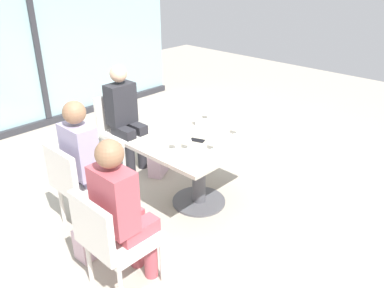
# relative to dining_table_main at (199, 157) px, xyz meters

# --- Properties ---
(ground_plane) EXTENTS (12.00, 12.00, 0.00)m
(ground_plane) POSITION_rel_dining_table_main_xyz_m (0.00, 0.00, -0.54)
(ground_plane) COLOR #A89E8E
(window_wall_backdrop) EXTENTS (4.85, 0.10, 2.70)m
(window_wall_backdrop) POSITION_rel_dining_table_main_xyz_m (0.00, 3.20, 0.67)
(window_wall_backdrop) COLOR #93B7BC
(window_wall_backdrop) RESTS_ON ground_plane
(dining_table_main) EXTENTS (1.12, 0.93, 0.73)m
(dining_table_main) POSITION_rel_dining_table_main_xyz_m (0.00, 0.00, 0.00)
(dining_table_main) COLOR #BCB29E
(dining_table_main) RESTS_ON ground_plane
(chair_far_left) EXTENTS (0.50, 0.46, 0.87)m
(chair_far_left) POSITION_rel_dining_table_main_xyz_m (-1.06, 0.51, -0.04)
(chair_far_left) COLOR silver
(chair_far_left) RESTS_ON ground_plane
(chair_near_window) EXTENTS (0.46, 0.51, 0.87)m
(chair_near_window) POSITION_rel_dining_table_main_xyz_m (0.00, 1.30, -0.04)
(chair_near_window) COLOR silver
(chair_near_window) RESTS_ON ground_plane
(chair_side_end) EXTENTS (0.50, 0.46, 0.87)m
(chair_side_end) POSITION_rel_dining_table_main_xyz_m (-1.32, -0.34, -0.04)
(chair_side_end) COLOR silver
(chair_side_end) RESTS_ON ground_plane
(person_far_left) EXTENTS (0.39, 0.34, 1.26)m
(person_far_left) POSITION_rel_dining_table_main_xyz_m (-0.95, 0.51, 0.16)
(person_far_left) COLOR #9E93B7
(person_far_left) RESTS_ON ground_plane
(person_near_window) EXTENTS (0.34, 0.39, 1.26)m
(person_near_window) POSITION_rel_dining_table_main_xyz_m (-0.00, 1.19, 0.16)
(person_near_window) COLOR #28282D
(person_near_window) RESTS_ON ground_plane
(person_side_end) EXTENTS (0.39, 0.34, 1.26)m
(person_side_end) POSITION_rel_dining_table_main_xyz_m (-1.21, -0.34, 0.16)
(person_side_end) COLOR #B24C56
(person_side_end) RESTS_ON ground_plane
(wine_glass_0) EXTENTS (0.07, 0.07, 0.18)m
(wine_glass_0) POSITION_rel_dining_table_main_xyz_m (-0.32, 0.01, 0.32)
(wine_glass_0) COLOR silver
(wine_glass_0) RESTS_ON dining_table_main
(wine_glass_1) EXTENTS (0.07, 0.07, 0.18)m
(wine_glass_1) POSITION_rel_dining_table_main_xyz_m (-0.08, -0.25, 0.32)
(wine_glass_1) COLOR silver
(wine_glass_1) RESTS_ON dining_table_main
(wine_glass_2) EXTENTS (0.07, 0.07, 0.18)m
(wine_glass_2) POSITION_rel_dining_table_main_xyz_m (0.47, 0.30, 0.32)
(wine_glass_2) COLOR silver
(wine_glass_2) RESTS_ON dining_table_main
(wine_glass_3) EXTENTS (0.07, 0.07, 0.18)m
(wine_glass_3) POSITION_rel_dining_table_main_xyz_m (-0.23, -0.07, 0.32)
(wine_glass_3) COLOR silver
(wine_glass_3) RESTS_ON dining_table_main
(wine_glass_4) EXTENTS (0.07, 0.07, 0.18)m
(wine_glass_4) POSITION_rel_dining_table_main_xyz_m (0.35, -0.19, 0.32)
(wine_glass_4) COLOR silver
(wine_glass_4) RESTS_ON dining_table_main
(coffee_cup) EXTENTS (0.08, 0.08, 0.09)m
(coffee_cup) POSITION_rel_dining_table_main_xyz_m (0.27, 0.26, 0.24)
(coffee_cup) COLOR white
(coffee_cup) RESTS_ON dining_table_main
(cell_phone_on_table) EXTENTS (0.11, 0.16, 0.01)m
(cell_phone_on_table) POSITION_rel_dining_table_main_xyz_m (-0.03, -0.00, 0.20)
(cell_phone_on_table) COLOR black
(cell_phone_on_table) RESTS_ON dining_table_main
(handbag_0) EXTENTS (0.31, 0.18, 0.28)m
(handbag_0) POSITION_rel_dining_table_main_xyz_m (-1.21, 0.13, -0.40)
(handbag_0) COLOR beige
(handbag_0) RESTS_ON ground_plane
(handbag_1) EXTENTS (0.34, 0.27, 0.28)m
(handbag_1) POSITION_rel_dining_table_main_xyz_m (0.13, 0.77, -0.40)
(handbag_1) COLOR beige
(handbag_1) RESTS_ON ground_plane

